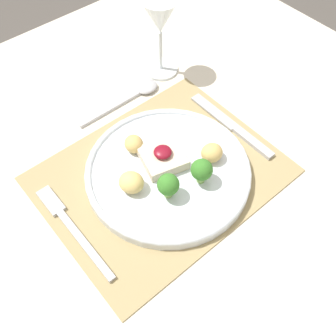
{
  "coord_description": "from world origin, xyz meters",
  "views": [
    {
      "loc": [
        -0.25,
        -0.31,
        1.33
      ],
      "look_at": [
        0.01,
        -0.01,
        0.79
      ],
      "focal_mm": 42.0,
      "sensor_mm": 36.0,
      "label": 1
    }
  ],
  "objects_px": {
    "knife": "(236,129)",
    "spoon": "(137,93)",
    "dinner_plate": "(168,170)",
    "wine_glass_near": "(160,22)",
    "fork": "(69,225)"
  },
  "relations": [
    {
      "from": "fork",
      "to": "dinner_plate",
      "type": "bearing_deg",
      "value": -5.59
    },
    {
      "from": "dinner_plate",
      "to": "spoon",
      "type": "bearing_deg",
      "value": 67.16
    },
    {
      "from": "fork",
      "to": "wine_glass_near",
      "type": "relative_size",
      "value": 1.25
    },
    {
      "from": "knife",
      "to": "spoon",
      "type": "height_order",
      "value": "spoon"
    },
    {
      "from": "dinner_plate",
      "to": "knife",
      "type": "distance_m",
      "value": 0.17
    },
    {
      "from": "knife",
      "to": "spoon",
      "type": "relative_size",
      "value": 1.09
    },
    {
      "from": "spoon",
      "to": "wine_glass_near",
      "type": "xyz_separation_m",
      "value": [
        0.09,
        0.03,
        0.11
      ]
    },
    {
      "from": "spoon",
      "to": "knife",
      "type": "bearing_deg",
      "value": -67.52
    },
    {
      "from": "knife",
      "to": "wine_glass_near",
      "type": "bearing_deg",
      "value": 86.49
    },
    {
      "from": "knife",
      "to": "spoon",
      "type": "xyz_separation_m",
      "value": [
        -0.08,
        0.2,
        -0.0
      ]
    },
    {
      "from": "spoon",
      "to": "wine_glass_near",
      "type": "distance_m",
      "value": 0.14
    },
    {
      "from": "dinner_plate",
      "to": "spoon",
      "type": "relative_size",
      "value": 1.52
    },
    {
      "from": "dinner_plate",
      "to": "fork",
      "type": "relative_size",
      "value": 1.4
    },
    {
      "from": "fork",
      "to": "wine_glass_near",
      "type": "height_order",
      "value": "wine_glass_near"
    },
    {
      "from": "dinner_plate",
      "to": "wine_glass_near",
      "type": "bearing_deg",
      "value": 52.9
    }
  ]
}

